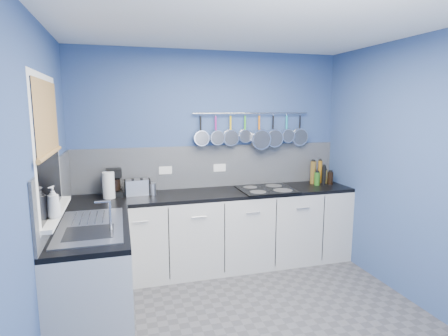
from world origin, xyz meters
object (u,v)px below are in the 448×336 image
soap_bottle_b (54,205)px  toaster (137,187)px  hob (266,189)px  soap_bottle_a (53,202)px  canister (152,189)px  paper_towel (109,185)px  coffee_maker (114,182)px

soap_bottle_b → toaster: (0.65, 1.18, -0.15)m
toaster → hob: bearing=-12.8°
soap_bottle_a → soap_bottle_b: 0.05m
soap_bottle_a → canister: bearing=55.6°
paper_towel → hob: bearing=-2.5°
soap_bottle_b → canister: (0.81, 1.14, -0.17)m
coffee_maker → hob: 1.71m
soap_bottle_a → hob: soap_bottle_a is taller
soap_bottle_a → coffee_maker: (0.41, 1.23, -0.12)m
coffee_maker → canister: bearing=-12.0°
toaster → canister: size_ratio=2.03×
soap_bottle_b → hob: size_ratio=0.27×
soap_bottle_a → paper_towel: bearing=72.8°
soap_bottle_b → hob: bearing=25.9°
soap_bottle_b → toaster: 1.35m
soap_bottle_a → toaster: (0.65, 1.22, -0.18)m
soap_bottle_a → canister: 1.44m
toaster → canister: 0.16m
soap_bottle_b → coffee_maker: bearing=71.1°
soap_bottle_a → hob: size_ratio=0.38×
hob → soap_bottle_b: bearing=-154.1°
paper_towel → toaster: 0.31m
soap_bottle_b → toaster: soap_bottle_b is taller
soap_bottle_b → paper_towel: soap_bottle_b is taller
soap_bottle_b → hob: (2.11, 1.02, -0.23)m
soap_bottle_a → paper_towel: 1.20m
coffee_maker → soap_bottle_a: bearing=-112.8°
hob → paper_towel: bearing=177.5°
paper_towel → canister: size_ratio=2.16×
toaster → hob: (1.46, -0.16, -0.08)m
coffee_maker → canister: (0.40, -0.05, -0.08)m
paper_towel → toaster: paper_towel is taller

